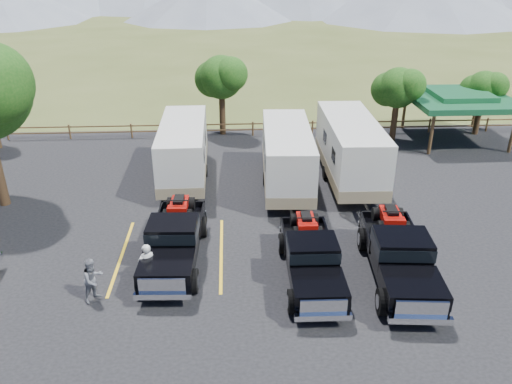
{
  "coord_description": "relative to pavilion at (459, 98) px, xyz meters",
  "views": [
    {
      "loc": [
        -1.54,
        -13.24,
        10.96
      ],
      "look_at": [
        -0.46,
        6.4,
        1.6
      ],
      "focal_mm": 35.0,
      "sensor_mm": 36.0,
      "label": 1
    }
  ],
  "objects": [
    {
      "name": "ground",
      "position": [
        -13.0,
        -17.0,
        -2.79
      ],
      "size": [
        320.0,
        320.0,
        0.0
      ],
      "primitive_type": "plane",
      "color": "#444F21",
      "rests_on": "ground"
    },
    {
      "name": "asphalt_lot",
      "position": [
        -13.0,
        -14.0,
        -2.77
      ],
      "size": [
        44.0,
        34.0,
        0.04
      ],
      "primitive_type": "cube",
      "color": "black",
      "rests_on": "ground"
    },
    {
      "name": "stall_lines",
      "position": [
        -13.0,
        -13.0,
        -2.74
      ],
      "size": [
        12.12,
        5.5,
        0.01
      ],
      "color": "gold",
      "rests_on": "asphalt_lot"
    },
    {
      "name": "tree_ne_a",
      "position": [
        -4.03,
        0.01,
        0.69
      ],
      "size": [
        3.11,
        2.92,
        4.76
      ],
      "color": "black",
      "rests_on": "ground"
    },
    {
      "name": "tree_ne_b",
      "position": [
        1.98,
        1.01,
        0.34
      ],
      "size": [
        2.77,
        2.59,
        4.27
      ],
      "color": "black",
      "rests_on": "ground"
    },
    {
      "name": "tree_north",
      "position": [
        -15.03,
        2.02,
        1.05
      ],
      "size": [
        3.46,
        3.24,
        5.25
      ],
      "color": "black",
      "rests_on": "ground"
    },
    {
      "name": "rail_fence",
      "position": [
        -11.0,
        1.5,
        -2.18
      ],
      "size": [
        36.12,
        0.12,
        1.0
      ],
      "color": "brown",
      "rests_on": "ground"
    },
    {
      "name": "pavilion",
      "position": [
        0.0,
        0.0,
        0.0
      ],
      "size": [
        6.2,
        6.2,
        3.22
      ],
      "color": "brown",
      "rests_on": "ground"
    },
    {
      "name": "rig_left",
      "position": [
        -16.78,
        -13.37,
        -1.76
      ],
      "size": [
        2.38,
        6.2,
        2.04
      ],
      "rotation": [
        0.0,
        0.0,
        -0.05
      ],
      "color": "black",
      "rests_on": "asphalt_lot"
    },
    {
      "name": "rig_center",
      "position": [
        -11.67,
        -14.86,
        -1.82
      ],
      "size": [
        2.12,
        5.83,
        1.94
      ],
      "rotation": [
        0.0,
        0.0,
        -0.02
      ],
      "color": "black",
      "rests_on": "asphalt_lot"
    },
    {
      "name": "rig_right",
      "position": [
        -8.43,
        -14.98,
        -1.73
      ],
      "size": [
        2.66,
        6.48,
        2.11
      ],
      "rotation": [
        0.0,
        0.0,
        -0.09
      ],
      "color": "black",
      "rests_on": "asphalt_lot"
    },
    {
      "name": "trailer_left",
      "position": [
        -16.99,
        -5.49,
        -1.14
      ],
      "size": [
        2.39,
        8.82,
        3.07
      ],
      "rotation": [
        0.0,
        0.0,
        0.01
      ],
      "color": "silver",
      "rests_on": "asphalt_lot"
    },
    {
      "name": "trailer_center",
      "position": [
        -11.67,
        -6.78,
        -1.12
      ],
      "size": [
        2.68,
        8.98,
        3.12
      ],
      "rotation": [
        0.0,
        0.0,
        -0.05
      ],
      "color": "silver",
      "rests_on": "asphalt_lot"
    },
    {
      "name": "trailer_right",
      "position": [
        -8.3,
        -6.19,
        -1.01
      ],
      "size": [
        2.67,
        9.56,
        3.32
      ],
      "rotation": [
        0.0,
        0.0,
        -0.03
      ],
      "color": "silver",
      "rests_on": "asphalt_lot"
    },
    {
      "name": "person_a",
      "position": [
        -17.6,
        -15.06,
        -1.88
      ],
      "size": [
        0.75,
        0.65,
        1.74
      ],
      "primitive_type": "imported",
      "rotation": [
        0.0,
        0.0,
        3.59
      ],
      "color": "silver",
      "rests_on": "asphalt_lot"
    },
    {
      "name": "person_b",
      "position": [
        -19.36,
        -15.75,
        -1.93
      ],
      "size": [
        0.99,
        1.01,
        1.65
      ],
      "primitive_type": "imported",
      "rotation": [
        0.0,
        0.0,
        0.9
      ],
      "color": "slate",
      "rests_on": "asphalt_lot"
    }
  ]
}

